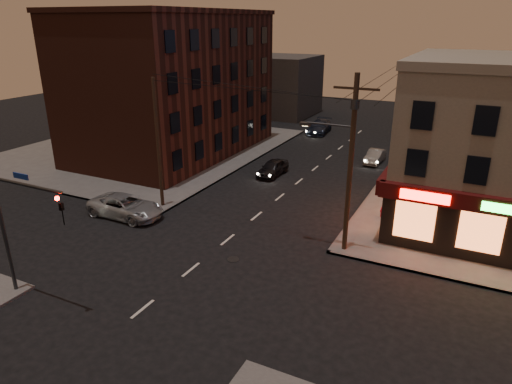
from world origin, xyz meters
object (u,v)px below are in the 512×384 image
Objects in this scene: sedan_near at (273,168)px; sedan_far at (319,127)px; sedan_mid at (375,156)px; fire_hydrant at (382,211)px; suv_cross at (126,206)px.

sedan_far is (-1.52, 16.75, 0.07)m from sedan_near.
sedan_mid is 13.19m from fire_hydrant.
sedan_mid is (12.40, 20.14, -0.13)m from suv_cross.
suv_cross is at bearing -119.68° from sedan_mid.
suv_cross is at bearing -102.22° from sedan_far.
sedan_far is at bearing -7.15° from suv_cross.
suv_cross reaches higher than fire_hydrant.
sedan_far is at bearing 118.69° from fire_hydrant.
suv_cross is 7.37× the size of fire_hydrant.
sedan_near is at bearing -22.81° from suv_cross.
fire_hydrant is at bearing -73.24° from sedan_mid.
sedan_near is 16.82m from sedan_far.
suv_cross is 23.65m from sedan_mid.
fire_hydrant is at bearing -66.12° from sedan_far.
sedan_near reaches higher than sedan_mid.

